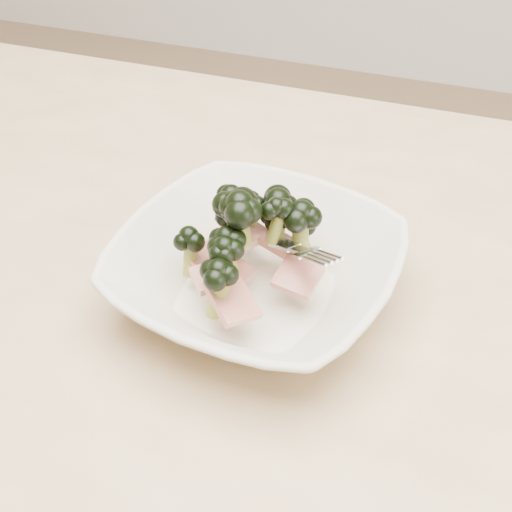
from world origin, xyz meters
The scene contains 2 objects.
dining_table centered at (0.00, 0.00, 0.65)m, with size 1.20×0.80×0.75m.
broccoli_dish centered at (0.01, 0.00, 0.79)m, with size 0.29×0.29×0.12m.
Camera 1 is at (0.16, -0.46, 1.21)m, focal length 50.00 mm.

